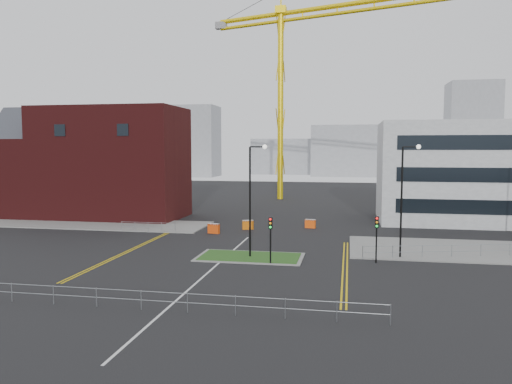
% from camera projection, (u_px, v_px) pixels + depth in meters
% --- Properties ---
extents(ground, '(200.00, 200.00, 0.00)m').
position_uv_depth(ground, '(197.00, 282.00, 33.15)').
color(ground, black).
rests_on(ground, ground).
extents(pavement_left, '(28.00, 8.00, 0.12)m').
position_uv_depth(pavement_left, '(89.00, 224.00, 58.35)').
color(pavement_left, slate).
rests_on(pavement_left, ground).
extents(pavement_right, '(24.00, 10.00, 0.12)m').
position_uv_depth(pavement_right, '(492.00, 251.00, 42.82)').
color(pavement_right, slate).
rests_on(pavement_right, ground).
extents(island_kerb, '(8.60, 4.60, 0.08)m').
position_uv_depth(island_kerb, '(250.00, 257.00, 40.62)').
color(island_kerb, slate).
rests_on(island_kerb, ground).
extents(grass_island, '(8.00, 4.00, 0.12)m').
position_uv_depth(grass_island, '(250.00, 257.00, 40.61)').
color(grass_island, '#214E1A').
rests_on(grass_island, ground).
extents(brick_building, '(24.20, 10.07, 14.24)m').
position_uv_depth(brick_building, '(90.00, 164.00, 64.17)').
color(brick_building, '#4B1213').
rests_on(brick_building, ground).
extents(office_block, '(25.00, 12.20, 12.00)m').
position_uv_depth(office_block, '(488.00, 173.00, 59.17)').
color(office_block, '#A6A8AB').
rests_on(office_block, ground).
extents(tower_crane, '(50.76, 17.18, 35.62)m').
position_uv_depth(tower_crane, '(313.00, 52.00, 82.35)').
color(tower_crane, yellow).
rests_on(tower_crane, ground).
extents(streetlamp_island, '(1.46, 0.36, 9.18)m').
position_uv_depth(streetlamp_island, '(253.00, 192.00, 40.10)').
color(streetlamp_island, black).
rests_on(streetlamp_island, ground).
extents(streetlamp_right_near, '(1.46, 0.36, 9.18)m').
position_uv_depth(streetlamp_right_near, '(405.00, 192.00, 39.86)').
color(streetlamp_right_near, black).
rests_on(streetlamp_right_near, ground).
extents(traffic_light_island, '(0.28, 0.33, 3.65)m').
position_uv_depth(traffic_light_island, '(271.00, 231.00, 38.05)').
color(traffic_light_island, black).
rests_on(traffic_light_island, ground).
extents(traffic_light_right, '(0.28, 0.33, 3.65)m').
position_uv_depth(traffic_light_right, '(377.00, 230.00, 38.54)').
color(traffic_light_right, black).
rests_on(traffic_light_right, ground).
extents(railing_front, '(24.05, 0.05, 1.10)m').
position_uv_depth(railing_front, '(164.00, 297.00, 27.21)').
color(railing_front, gray).
rests_on(railing_front, ground).
extents(railing_left, '(6.05, 0.05, 1.10)m').
position_uv_depth(railing_left, '(148.00, 225.00, 52.73)').
color(railing_left, gray).
rests_on(railing_left, ground).
extents(railing_right, '(19.05, 5.05, 1.10)m').
position_uv_depth(railing_right, '(481.00, 248.00, 40.59)').
color(railing_right, gray).
rests_on(railing_right, ground).
extents(centre_line, '(0.15, 30.00, 0.01)m').
position_uv_depth(centre_line, '(206.00, 275.00, 35.11)').
color(centre_line, silver).
rests_on(centre_line, ground).
extents(yellow_left_a, '(0.12, 24.00, 0.01)m').
position_uv_depth(yellow_left_a, '(134.00, 248.00, 44.59)').
color(yellow_left_a, gold).
rests_on(yellow_left_a, ground).
extents(yellow_left_b, '(0.12, 24.00, 0.01)m').
position_uv_depth(yellow_left_b, '(137.00, 248.00, 44.54)').
color(yellow_left_b, gold).
rests_on(yellow_left_b, ground).
extents(yellow_right_a, '(0.12, 20.00, 0.01)m').
position_uv_depth(yellow_right_a, '(343.00, 267.00, 37.29)').
color(yellow_right_a, gold).
rests_on(yellow_right_a, ground).
extents(yellow_right_b, '(0.12, 20.00, 0.01)m').
position_uv_depth(yellow_right_b, '(347.00, 267.00, 37.23)').
color(yellow_right_b, gold).
rests_on(yellow_right_b, ground).
extents(skyline_a, '(18.00, 12.00, 22.00)m').
position_uv_depth(skyline_a, '(189.00, 141.00, 157.01)').
color(skyline_a, gray).
rests_on(skyline_a, ground).
extents(skyline_b, '(24.00, 12.00, 16.00)m').
position_uv_depth(skyline_b, '(350.00, 151.00, 157.90)').
color(skyline_b, gray).
rests_on(skyline_b, ground).
extents(skyline_c, '(14.00, 12.00, 28.00)m').
position_uv_depth(skyline_c, '(472.00, 131.00, 146.06)').
color(skyline_c, gray).
rests_on(skyline_c, ground).
extents(skyline_d, '(30.00, 12.00, 12.00)m').
position_uv_depth(skyline_d, '(297.00, 156.00, 171.17)').
color(skyline_d, gray).
rests_on(skyline_d, ground).
extents(barrier_left, '(1.27, 0.79, 1.02)m').
position_uv_depth(barrier_left, '(248.00, 224.00, 54.67)').
color(barrier_left, orange).
rests_on(barrier_left, ground).
extents(barrier_mid, '(1.30, 0.69, 1.04)m').
position_uv_depth(barrier_mid, '(214.00, 228.00, 52.07)').
color(barrier_mid, '#E9460C').
rests_on(barrier_mid, ground).
extents(barrier_right, '(1.21, 0.63, 0.98)m').
position_uv_depth(barrier_right, '(310.00, 223.00, 55.57)').
color(barrier_right, '#FF530E').
rests_on(barrier_right, ground).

